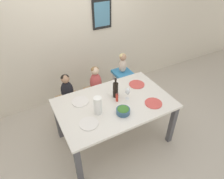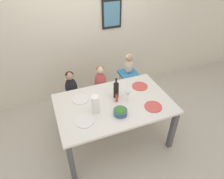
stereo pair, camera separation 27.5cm
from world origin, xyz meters
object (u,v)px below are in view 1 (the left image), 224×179
at_px(chair_far_center, 96,94).
at_px(dinner_plate_front_left, 89,123).
at_px(chair_far_left, 69,103).
at_px(person_baby_right, 123,62).
at_px(dinner_plate_back_left, 80,102).
at_px(paper_towel_roll, 98,105).
at_px(person_child_left, 67,88).
at_px(dinner_plate_back_right, 137,84).
at_px(person_child_center, 96,80).
at_px(dinner_plate_front_right, 153,103).
at_px(chair_right_highchair, 122,79).
at_px(wine_glass_near, 128,91).
at_px(salad_bowl_large, 123,110).
at_px(wine_bottle, 115,90).

distance_m(chair_far_center, dinner_plate_front_left, 1.17).
height_order(chair_far_left, dinner_plate_front_left, dinner_plate_front_left).
xyz_separation_m(chair_far_left, person_baby_right, (1.04, 0.00, 0.51)).
bearing_deg(dinner_plate_back_left, paper_towel_roll, -68.03).
bearing_deg(dinner_plate_front_left, person_baby_right, 42.35).
distance_m(chair_far_center, dinner_plate_back_left, 0.80).
bearing_deg(person_child_left, dinner_plate_back_right, -28.76).
distance_m(person_child_center, person_baby_right, 0.57).
height_order(paper_towel_roll, dinner_plate_front_right, paper_towel_roll).
bearing_deg(dinner_plate_back_left, chair_far_left, 94.79).
distance_m(person_baby_right, paper_towel_roll, 1.21).
distance_m(chair_right_highchair, wine_glass_near, 0.93).
distance_m(dinner_plate_front_left, dinner_plate_back_right, 1.09).
bearing_deg(chair_far_left, dinner_plate_front_right, -47.95).
relative_size(chair_right_highchair, person_child_center, 1.45).
bearing_deg(dinner_plate_front_right, salad_bowl_large, 175.80).
distance_m(chair_far_left, person_child_center, 0.60).
distance_m(chair_far_center, person_baby_right, 0.74).
bearing_deg(person_baby_right, person_child_center, -179.96).
bearing_deg(dinner_plate_front_right, paper_towel_roll, 165.44).
height_order(chair_far_left, dinner_plate_back_right, dinner_plate_back_right).
distance_m(paper_towel_roll, dinner_plate_front_left, 0.26).
xyz_separation_m(wine_glass_near, dinner_plate_back_right, (0.32, 0.23, -0.13)).
bearing_deg(dinner_plate_back_left, chair_right_highchair, 27.28).
xyz_separation_m(chair_far_center, paper_towel_roll, (-0.34, -0.84, 0.51)).
bearing_deg(person_child_center, dinner_plate_front_right, -67.86).
bearing_deg(chair_far_center, dinner_plate_back_left, -132.24).
xyz_separation_m(person_child_center, wine_glass_near, (0.16, -0.77, 0.20)).
relative_size(wine_bottle, dinner_plate_front_left, 1.30).
relative_size(chair_right_highchair, wine_bottle, 2.18).
xyz_separation_m(chair_far_center, dinner_plate_front_left, (-0.53, -0.96, 0.39)).
xyz_separation_m(salad_bowl_large, dinner_plate_back_right, (0.53, 0.46, -0.04)).
distance_m(person_baby_right, salad_bowl_large, 1.16).
height_order(person_baby_right, dinner_plate_back_right, person_baby_right).
xyz_separation_m(paper_towel_roll, salad_bowl_large, (0.29, -0.16, -0.08)).
bearing_deg(wine_glass_near, salad_bowl_large, -132.29).
relative_size(person_child_center, salad_bowl_large, 2.59).
bearing_deg(dinner_plate_back_left, person_baby_right, 27.33).
bearing_deg(person_child_center, wine_glass_near, -78.53).
xyz_separation_m(wine_glass_near, salad_bowl_large, (-0.21, -0.23, -0.08)).
distance_m(person_child_center, paper_towel_roll, 0.93).
bearing_deg(dinner_plate_front_left, person_child_center, 61.36).
bearing_deg(dinner_plate_front_right, person_child_center, 112.14).
xyz_separation_m(chair_right_highchair, person_child_left, (-1.04, 0.00, 0.16)).
bearing_deg(dinner_plate_back_left, chair_far_center, 47.76).
bearing_deg(person_child_left, dinner_plate_front_right, -47.97).
height_order(chair_far_left, wine_glass_near, wine_glass_near).
xyz_separation_m(chair_right_highchair, salad_bowl_large, (-0.59, -1.00, 0.28)).
xyz_separation_m(wine_bottle, dinner_plate_front_right, (0.39, -0.39, -0.12)).
relative_size(chair_far_left, dinner_plate_back_right, 1.86).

